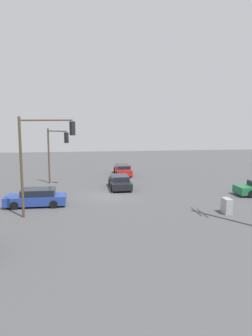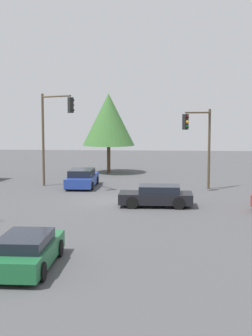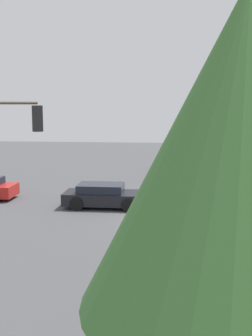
% 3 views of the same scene
% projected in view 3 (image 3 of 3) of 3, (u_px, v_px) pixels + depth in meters
% --- Properties ---
extents(ground_plane, '(80.00, 80.00, 0.00)m').
position_uv_depth(ground_plane, '(156.00, 215.00, 20.84)').
color(ground_plane, '#4C4C4F').
extents(sedan_green, '(1.98, 4.74, 1.27)m').
position_uv_depth(sedan_green, '(183.00, 165.00, 34.03)').
color(sedan_green, '#1E6638').
rests_on(sedan_green, ground_plane).
extents(sedan_dark, '(4.33, 2.00, 1.26)m').
position_uv_depth(sedan_dark, '(104.00, 196.00, 22.43)').
color(sedan_dark, black).
rests_on(sedan_dark, ground_plane).
extents(sedan_blue, '(2.03, 4.64, 1.35)m').
position_uv_depth(sedan_blue, '(229.00, 243.00, 14.75)').
color(sedan_blue, '#233D93').
rests_on(sedan_blue, ground_plane).
extents(traffic_signal_cross, '(2.11, 2.26, 5.75)m').
position_uv_depth(traffic_signal_cross, '(3.00, 145.00, 16.12)').
color(traffic_signal_cross, brown).
rests_on(traffic_signal_cross, ground_plane).
extents(tree_corner, '(4.65, 4.65, 7.13)m').
position_uv_depth(tree_corner, '(244.00, 150.00, 5.86)').
color(tree_corner, '#4C3823').
rests_on(tree_corner, ground_plane).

